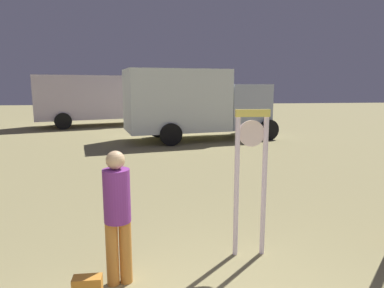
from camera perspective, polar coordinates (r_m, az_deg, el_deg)
The scene contains 4 objects.
standing_clock at distance 4.89m, azimuth 9.70°, elevation -3.93°, with size 0.48×0.12×2.10m.
person_near_clock at distance 4.29m, azimuth -12.23°, elevation -10.83°, with size 0.32×0.32×1.67m.
box_truck_near at distance 15.19m, azimuth 0.30°, elevation 6.91°, with size 6.80×3.73×3.05m.
box_truck_far at distance 21.23m, azimuth -16.05°, elevation 7.30°, with size 7.38×4.41×2.92m.
Camera 1 is at (-0.52, -2.27, 2.44)m, focal length 32.27 mm.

